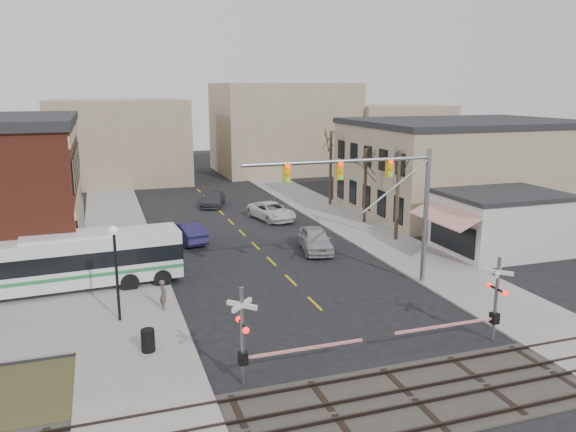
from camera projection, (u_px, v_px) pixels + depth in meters
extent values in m
plane|color=black|center=(329.00, 318.00, 28.32)|extent=(160.00, 160.00, 0.00)
cube|color=gray|center=(118.00, 236.00, 43.81)|extent=(5.00, 60.00, 0.12)
cube|color=gray|center=(341.00, 218.00, 49.74)|extent=(5.00, 60.00, 0.12)
cube|color=#332D28|center=(412.00, 398.00, 20.92)|extent=(160.00, 5.00, 0.06)
cube|color=#2D231E|center=(406.00, 390.00, 21.35)|extent=(160.00, 0.08, 0.14)
cube|color=#2D231E|center=(388.00, 372.00, 22.67)|extent=(160.00, 0.08, 0.14)
cube|color=#2D231E|center=(442.00, 424.00, 19.13)|extent=(160.00, 0.08, 0.14)
cube|color=#2D231E|center=(419.00, 403.00, 20.45)|extent=(160.00, 0.08, 0.14)
cube|color=tan|center=(79.00, 193.00, 38.41)|extent=(0.10, 15.00, 0.50)
cube|color=tan|center=(74.00, 133.00, 37.50)|extent=(0.10, 15.00, 0.70)
cube|color=black|center=(82.00, 229.00, 38.96)|extent=(0.08, 13.00, 2.60)
cube|color=gray|center=(463.00, 168.00, 52.77)|extent=(20.00, 15.00, 8.00)
cube|color=#262628|center=(467.00, 122.00, 51.83)|extent=(20.30, 15.30, 0.50)
cube|color=beige|center=(502.00, 224.00, 39.33)|extent=(8.00, 6.00, 4.00)
cube|color=#262628|center=(504.00, 194.00, 38.86)|extent=(8.20, 6.20, 0.30)
cube|color=#B52816|center=(444.00, 215.00, 37.61)|extent=(1.68, 6.00, 0.87)
cylinder|color=#382B21|center=(397.00, 196.00, 41.90)|extent=(0.28, 0.28, 6.75)
cylinder|color=#382B21|center=(365.00, 185.00, 47.59)|extent=(0.28, 0.28, 6.30)
cylinder|color=#382B21|center=(331.00, 168.00, 54.94)|extent=(0.28, 0.28, 7.20)
cube|color=silver|center=(69.00, 260.00, 31.71)|extent=(12.52, 3.51, 2.75)
cube|color=black|center=(69.00, 257.00, 31.66)|extent=(12.56, 3.55, 0.93)
cube|color=#277643|center=(70.00, 271.00, 31.85)|extent=(12.56, 3.55, 0.21)
cylinder|color=black|center=(71.00, 282.00, 32.00)|extent=(1.21, 2.74, 1.03)
cylinder|color=gray|center=(426.00, 217.00, 32.56)|extent=(0.28, 0.28, 8.00)
cylinder|color=gray|center=(340.00, 161.00, 30.07)|extent=(10.94, 0.20, 0.20)
cube|color=gold|center=(389.00, 168.00, 31.11)|extent=(0.35, 0.30, 1.00)
cube|color=gold|center=(340.00, 171.00, 30.17)|extent=(0.35, 0.30, 1.00)
cube|color=gold|center=(287.00, 173.00, 29.24)|extent=(0.35, 0.30, 1.00)
cylinder|color=gray|center=(243.00, 337.00, 21.54)|extent=(0.16, 0.16, 4.00)
cube|color=silver|center=(242.00, 305.00, 21.25)|extent=(1.00, 1.00, 0.18)
cube|color=silver|center=(242.00, 305.00, 21.25)|extent=(1.00, 1.00, 0.18)
sphere|color=#FF0C0C|center=(246.00, 330.00, 20.92)|extent=(0.26, 0.26, 0.26)
sphere|color=#FF0C0C|center=(239.00, 319.00, 21.94)|extent=(0.26, 0.26, 0.26)
cube|color=black|center=(243.00, 358.00, 21.74)|extent=(0.35, 0.35, 0.50)
cube|color=#FF0C0C|center=(306.00, 349.00, 22.55)|extent=(5.00, 0.10, 0.10)
cylinder|color=gray|center=(496.00, 299.00, 25.34)|extent=(0.16, 0.16, 4.00)
cube|color=silver|center=(498.00, 272.00, 25.05)|extent=(1.00, 1.00, 0.18)
cube|color=silver|center=(498.00, 272.00, 25.05)|extent=(1.00, 1.00, 0.18)
sphere|color=#FF0C0C|center=(505.00, 293.00, 24.72)|extent=(0.26, 0.26, 0.26)
sphere|color=#FF0C0C|center=(489.00, 285.00, 25.74)|extent=(0.26, 0.26, 0.26)
cube|color=black|center=(494.00, 318.00, 25.54)|extent=(0.35, 0.35, 0.50)
cube|color=#FF0C0C|center=(445.00, 326.00, 24.73)|extent=(5.00, 0.10, 0.10)
cylinder|color=black|center=(117.00, 278.00, 27.26)|extent=(0.14, 0.14, 4.44)
sphere|color=silver|center=(114.00, 230.00, 26.73)|extent=(0.44, 0.44, 0.44)
cylinder|color=black|center=(148.00, 340.00, 24.37)|extent=(0.60, 0.60, 1.01)
imported|color=#9B9A9F|center=(315.00, 240.00, 39.78)|extent=(2.92, 5.27, 1.70)
imported|color=#1E1A43|center=(188.00, 233.00, 42.02)|extent=(2.54, 4.87, 1.53)
imported|color=silver|center=(272.00, 211.00, 49.38)|extent=(3.63, 5.88, 1.52)
imported|color=#38383D|center=(213.00, 198.00, 55.27)|extent=(3.51, 5.36, 1.44)
imported|color=#584A46|center=(163.00, 295.00, 28.96)|extent=(0.41, 0.60, 1.59)
imported|color=#363A5F|center=(91.00, 273.00, 32.17)|extent=(0.98, 1.03, 1.67)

